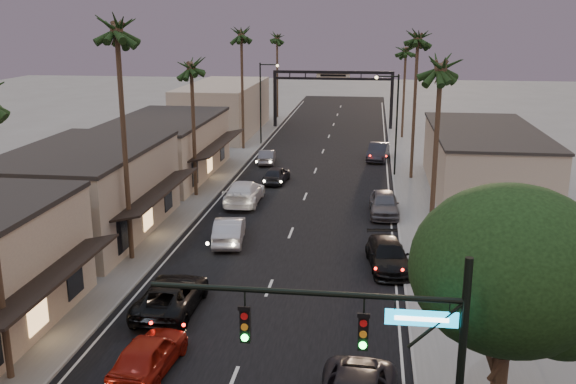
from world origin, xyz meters
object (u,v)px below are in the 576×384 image
(palm_ld, at_px, (241,31))
(oncoming_red, at_px, (149,354))
(palm_ra, at_px, (441,61))
(oncoming_pickup, at_px, (171,295))
(palm_lb, at_px, (116,23))
(oncoming_silver, at_px, (229,230))
(palm_lc, at_px, (191,62))
(curbside_black, at_px, (388,256))
(arch, at_px, (333,85))
(streetlight_right, at_px, (394,116))
(traffic_signal, at_px, (389,350))
(palm_rc, at_px, (406,47))
(palm_rb, at_px, (418,34))
(palm_far, at_px, (277,35))
(corner_tree, at_px, (512,276))
(streetlight_left, at_px, (263,97))

(palm_ld, bearing_deg, oncoming_red, -83.40)
(palm_ra, distance_m, oncoming_pickup, 18.60)
(palm_lb, distance_m, oncoming_silver, 14.03)
(palm_lc, distance_m, palm_ld, 19.10)
(palm_ra, bearing_deg, curbside_black, -149.71)
(oncoming_silver, distance_m, curbside_black, 10.28)
(arch, height_order, streetlight_right, streetlight_right)
(streetlight_right, height_order, oncoming_silver, streetlight_right)
(palm_ld, relative_size, oncoming_red, 3.05)
(oncoming_pickup, relative_size, curbside_black, 1.08)
(traffic_signal, distance_m, palm_rc, 60.31)
(palm_ld, distance_m, palm_rb, 20.42)
(palm_far, distance_m, oncoming_pickup, 63.28)
(traffic_signal, relative_size, palm_lb, 0.56)
(oncoming_pickup, distance_m, curbside_black, 12.48)
(palm_far, bearing_deg, traffic_signal, -79.30)
(oncoming_red, bearing_deg, corner_tree, 172.48)
(traffic_signal, relative_size, oncoming_pickup, 1.50)
(palm_ld, bearing_deg, oncoming_silver, -80.32)
(corner_tree, bearing_deg, oncoming_silver, 125.63)
(palm_ra, bearing_deg, palm_rc, 90.00)
(streetlight_left, height_order, curbside_black, streetlight_left)
(corner_tree, distance_m, streetlight_left, 53.15)
(palm_ra, relative_size, palm_far, 1.00)
(streetlight_left, height_order, palm_lc, palm_lc)
(palm_lc, bearing_deg, oncoming_silver, -64.12)
(palm_lb, height_order, oncoming_pickup, palm_lb)
(streetlight_left, bearing_deg, arch, 60.03)
(streetlight_right, height_order, oncoming_red, streetlight_right)
(palm_lb, bearing_deg, oncoming_pickup, -55.03)
(palm_ld, height_order, oncoming_pickup, palm_ld)
(palm_rb, relative_size, palm_far, 1.08)
(palm_lc, height_order, oncoming_silver, palm_lc)
(streetlight_left, xyz_separation_m, palm_rb, (15.52, -14.00, 7.09))
(palm_ld, xyz_separation_m, palm_far, (0.30, 23.00, -0.97))
(traffic_signal, bearing_deg, oncoming_silver, 113.18)
(arch, distance_m, palm_ra, 47.17)
(palm_far, height_order, oncoming_red, palm_far)
(oncoming_red, relative_size, oncoming_silver, 0.95)
(arch, height_order, palm_ra, palm_ra)
(traffic_signal, bearing_deg, streetlight_left, 103.14)
(traffic_signal, relative_size, curbside_black, 1.61)
(streetlight_left, relative_size, palm_rb, 0.63)
(curbside_black, bearing_deg, oncoming_pickup, -154.39)
(palm_ld, bearing_deg, arch, 60.17)
(streetlight_left, bearing_deg, corner_tree, -72.03)
(palm_rc, bearing_deg, curbside_black, -93.32)
(traffic_signal, distance_m, palm_ra, 21.19)
(arch, height_order, oncoming_silver, arch)
(arch, distance_m, palm_lc, 35.41)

